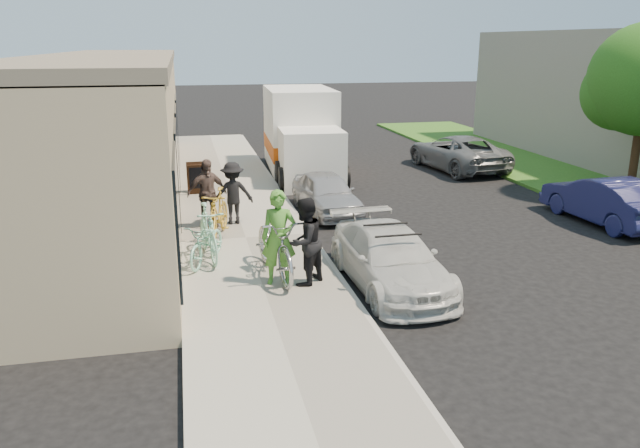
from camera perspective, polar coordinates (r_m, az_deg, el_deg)
ground at (r=12.36m, az=3.98°, el=-5.39°), size 120.00×120.00×0.00m
sidewalk at (r=14.76m, az=-6.80°, el=-1.50°), size 3.00×34.00×0.15m
curb at (r=14.98m, az=-0.89°, el=-1.16°), size 0.12×34.00×0.13m
storefront at (r=19.24m, az=-18.32°, el=8.23°), size 3.60×20.00×4.22m
bike_rack at (r=15.25m, az=-10.28°, el=1.16°), size 0.27×0.53×0.82m
sandwich_board at (r=19.14m, az=-11.21°, el=4.13°), size 0.58×0.59×0.92m
sedan_white at (r=12.06m, az=6.42°, el=-3.15°), size 1.73×3.95×1.17m
sedan_silver at (r=17.13m, az=0.59°, el=2.83°), size 1.58×3.42×1.13m
moving_truck at (r=22.47m, az=-1.70°, el=8.01°), size 2.58×6.15×2.97m
far_car_blue at (r=17.79m, az=24.57°, el=2.01°), size 1.54×3.82×1.23m
far_car_gray at (r=23.69m, az=12.43°, el=6.41°), size 2.64×4.81×1.28m
tandem_bike at (r=12.15m, az=-4.11°, el=-1.96°), size 1.10×2.41×1.22m
woman_rider at (r=11.64m, az=-3.78°, el=-1.26°), size 0.76×0.60×1.81m
man_standing at (r=11.63m, az=-1.39°, el=-1.61°), size 1.02×1.01×1.67m
cruiser_bike_a at (r=13.29m, az=-10.20°, el=-0.77°), size 0.78×1.94×1.14m
cruiser_bike_b at (r=13.06m, az=-10.31°, el=-1.69°), size 1.20×1.73×0.86m
cruiser_bike_c at (r=14.67m, az=-9.31°, el=0.91°), size 1.04×1.97×1.14m
bystander_a at (r=15.74m, az=-7.98°, el=2.82°), size 1.04×0.63×1.56m
bystander_b at (r=15.50m, az=-10.29°, el=2.77°), size 1.07×0.68×1.70m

